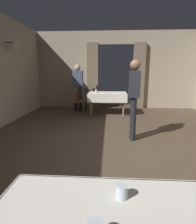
% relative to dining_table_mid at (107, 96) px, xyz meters
% --- Properties ---
extents(ground, '(10.08, 10.08, 0.00)m').
position_rel_dining_table_mid_xyz_m(ground, '(0.31, -2.99, -0.65)').
color(ground, '#4C3D2D').
extents(wall_back, '(6.40, 0.27, 3.00)m').
position_rel_dining_table_mid_xyz_m(wall_back, '(0.31, 1.19, 0.87)').
color(wall_back, gray).
rests_on(wall_back, ground).
extents(dining_table_mid, '(1.33, 0.88, 0.75)m').
position_rel_dining_table_mid_xyz_m(dining_table_mid, '(0.00, 0.00, 0.00)').
color(dining_table_mid, olive).
rests_on(dining_table_mid, ground).
extents(chair_mid_left, '(0.44, 0.44, 0.93)m').
position_rel_dining_table_mid_xyz_m(chair_mid_left, '(-1.05, 0.09, -0.13)').
color(chair_mid_left, black).
rests_on(chair_mid_left, ground).
extents(glass_near_b, '(0.07, 0.07, 0.08)m').
position_rel_dining_table_mid_xyz_m(glass_near_b, '(0.16, -5.38, 0.14)').
color(glass_near_b, silver).
rests_on(glass_near_b, dining_table_near).
extents(glass_mid_a, '(0.07, 0.07, 0.11)m').
position_rel_dining_table_mid_xyz_m(glass_mid_a, '(-0.39, -0.01, 0.16)').
color(glass_mid_a, silver).
rests_on(glass_mid_a, dining_table_mid).
extents(plate_mid_b, '(0.21, 0.21, 0.01)m').
position_rel_dining_table_mid_xyz_m(plate_mid_b, '(-0.12, -0.08, 0.11)').
color(plate_mid_b, white).
rests_on(plate_mid_b, dining_table_mid).
extents(plate_mid_c, '(0.23, 0.23, 0.01)m').
position_rel_dining_table_mid_xyz_m(plate_mid_c, '(0.39, -0.17, 0.11)').
color(plate_mid_c, white).
rests_on(plate_mid_c, dining_table_mid).
extents(person_waiter_by_doorway, '(0.24, 0.37, 1.72)m').
position_rel_dining_table_mid_xyz_m(person_waiter_by_doorway, '(0.60, -2.43, 0.37)').
color(person_waiter_by_doorway, black).
rests_on(person_waiter_by_doorway, ground).
extents(person_diner_standing_aside, '(0.37, 0.24, 1.72)m').
position_rel_dining_table_mid_xyz_m(person_diner_standing_aside, '(-1.09, 0.36, 0.37)').
color(person_diner_standing_aside, black).
rests_on(person_diner_standing_aside, ground).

